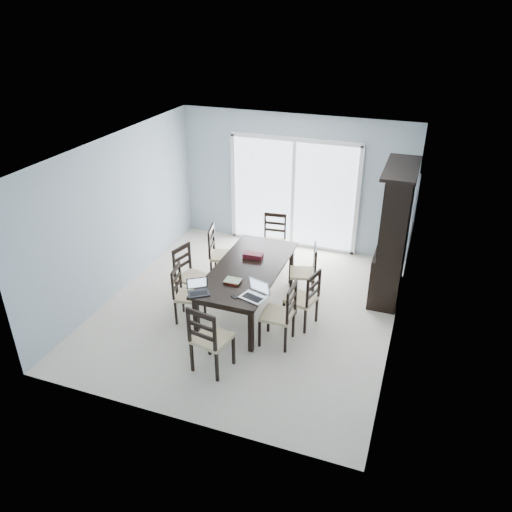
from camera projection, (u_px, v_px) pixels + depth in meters
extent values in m
plane|color=silver|center=(248.00, 308.00, 8.03)|extent=(5.00, 5.00, 0.00)
plane|color=white|center=(247.00, 149.00, 6.82)|extent=(5.00, 5.00, 0.00)
cube|color=#98A9B5|center=(294.00, 183.00, 9.51)|extent=(4.50, 0.02, 2.60)
cube|color=#98A9B5|center=(118.00, 215.00, 8.10)|extent=(0.02, 5.00, 2.60)
cube|color=#98A9B5|center=(403.00, 259.00, 6.75)|extent=(0.02, 5.00, 2.60)
cube|color=gray|center=(304.00, 227.00, 10.97)|extent=(4.50, 2.00, 0.10)
cube|color=#99999E|center=(317.00, 186.00, 11.52)|extent=(4.50, 0.06, 1.10)
cube|color=black|center=(248.00, 269.00, 7.69)|extent=(1.00, 2.20, 0.04)
cube|color=black|center=(248.00, 272.00, 7.72)|extent=(0.88, 2.08, 0.10)
cube|color=black|center=(196.00, 319.00, 7.16)|extent=(0.07, 0.07, 0.69)
cube|color=black|center=(251.00, 331.00, 6.91)|extent=(0.07, 0.07, 0.69)
cube|color=black|center=(246.00, 258.00, 8.83)|extent=(0.07, 0.07, 0.69)
cube|color=black|center=(291.00, 266.00, 8.58)|extent=(0.07, 0.07, 0.69)
cube|color=black|center=(388.00, 270.00, 8.27)|extent=(0.45, 1.30, 0.85)
cube|color=black|center=(398.00, 210.00, 7.76)|extent=(0.38, 1.30, 1.30)
cube|color=black|center=(402.00, 168.00, 7.46)|extent=(0.50, 1.38, 0.05)
cube|color=black|center=(382.00, 219.00, 7.47)|extent=(0.02, 0.36, 1.18)
cube|color=black|center=(386.00, 209.00, 7.82)|extent=(0.02, 0.36, 1.18)
cube|color=black|center=(389.00, 200.00, 8.17)|extent=(0.02, 0.36, 1.18)
cube|color=silver|center=(293.00, 195.00, 9.61)|extent=(2.40, 0.02, 2.10)
cube|color=white|center=(295.00, 139.00, 9.09)|extent=(2.52, 0.05, 0.08)
cube|color=white|center=(293.00, 196.00, 9.60)|extent=(0.06, 0.05, 2.10)
cube|color=white|center=(291.00, 243.00, 10.07)|extent=(2.52, 0.05, 0.05)
cube|color=black|center=(183.00, 301.00, 7.85)|extent=(0.04, 0.04, 0.40)
cube|color=black|center=(176.00, 313.00, 7.55)|extent=(0.04, 0.04, 0.40)
cube|color=black|center=(205.00, 303.00, 7.80)|extent=(0.04, 0.04, 0.40)
cube|color=black|center=(198.00, 316.00, 7.49)|extent=(0.04, 0.04, 0.40)
cube|color=tan|center=(190.00, 296.00, 7.57)|extent=(0.45, 0.45, 0.05)
cube|color=black|center=(192.00, 282.00, 8.35)|extent=(0.04, 0.04, 0.42)
cube|color=black|center=(177.00, 292.00, 8.07)|extent=(0.04, 0.04, 0.42)
cube|color=black|center=(210.00, 288.00, 8.16)|extent=(0.04, 0.04, 0.42)
cube|color=black|center=(195.00, 299.00, 7.89)|extent=(0.04, 0.04, 0.42)
cube|color=tan|center=(193.00, 278.00, 8.01)|extent=(0.50, 0.50, 0.05)
cube|color=black|center=(215.00, 262.00, 8.95)|extent=(0.04, 0.04, 0.44)
cube|color=black|center=(211.00, 273.00, 8.61)|extent=(0.04, 0.04, 0.44)
cube|color=black|center=(237.00, 263.00, 8.91)|extent=(0.04, 0.04, 0.44)
cube|color=black|center=(234.00, 274.00, 8.57)|extent=(0.04, 0.04, 0.44)
cube|color=tan|center=(224.00, 256.00, 8.65)|extent=(0.52, 0.52, 0.05)
cube|color=black|center=(285.00, 340.00, 6.94)|extent=(0.04, 0.04, 0.43)
cube|color=black|center=(293.00, 324.00, 7.26)|extent=(0.04, 0.04, 0.43)
cube|color=black|center=(260.00, 334.00, 7.06)|extent=(0.04, 0.04, 0.43)
cube|color=black|center=(268.00, 319.00, 7.38)|extent=(0.04, 0.04, 0.43)
cube|color=tan|center=(277.00, 315.00, 7.05)|extent=(0.43, 0.43, 0.05)
cube|color=black|center=(305.00, 322.00, 7.34)|extent=(0.04, 0.04, 0.41)
cube|color=black|center=(317.00, 310.00, 7.61)|extent=(0.04, 0.04, 0.41)
cube|color=black|center=(284.00, 314.00, 7.52)|extent=(0.04, 0.04, 0.41)
cube|color=black|center=(296.00, 303.00, 7.79)|extent=(0.04, 0.04, 0.41)
cube|color=tan|center=(301.00, 299.00, 7.46)|extent=(0.49, 0.49, 0.05)
cube|color=black|center=(313.00, 291.00, 8.10)|extent=(0.04, 0.04, 0.41)
cube|color=black|center=(312.00, 280.00, 8.42)|extent=(0.04, 0.04, 0.41)
cube|color=black|center=(291.00, 290.00, 8.12)|extent=(0.04, 0.04, 0.41)
cube|color=black|center=(291.00, 279.00, 8.44)|extent=(0.04, 0.04, 0.41)
cube|color=tan|center=(302.00, 273.00, 8.16)|extent=(0.50, 0.50, 0.05)
cube|color=black|center=(192.00, 357.00, 6.59)|extent=(0.04, 0.04, 0.45)
cube|color=black|center=(217.00, 367.00, 6.41)|extent=(0.04, 0.04, 0.45)
cube|color=black|center=(209.00, 341.00, 6.89)|extent=(0.04, 0.04, 0.45)
cube|color=black|center=(234.00, 350.00, 6.72)|extent=(0.04, 0.04, 0.45)
cube|color=tan|center=(212.00, 338.00, 6.54)|extent=(0.51, 0.51, 0.05)
cube|color=black|center=(284.00, 251.00, 9.34)|extent=(0.04, 0.04, 0.43)
cube|color=black|center=(265.00, 249.00, 9.42)|extent=(0.04, 0.04, 0.43)
cube|color=black|center=(280.00, 261.00, 9.02)|extent=(0.04, 0.04, 0.43)
cube|color=black|center=(260.00, 258.00, 9.10)|extent=(0.04, 0.04, 0.43)
cube|color=tan|center=(273.00, 243.00, 9.11)|extent=(0.46, 0.46, 0.05)
cube|color=black|center=(199.00, 293.00, 7.00)|extent=(0.36, 0.34, 0.02)
cube|color=silver|center=(198.00, 287.00, 6.95)|extent=(0.23, 0.17, 0.16)
cube|color=silver|center=(253.00, 298.00, 6.90)|extent=(0.40, 0.33, 0.02)
cube|color=silver|center=(253.00, 290.00, 6.84)|extent=(0.30, 0.13, 0.18)
cube|color=maroon|center=(232.00, 281.00, 7.28)|extent=(0.24, 0.19, 0.03)
cube|color=gold|center=(233.00, 280.00, 7.27)|extent=(0.24, 0.18, 0.01)
cube|color=black|center=(234.00, 297.00, 6.92)|extent=(0.12, 0.10, 0.01)
cube|color=#50101C|center=(253.00, 255.00, 7.95)|extent=(0.32, 0.18, 0.08)
cube|color=maroon|center=(264.00, 203.00, 11.03)|extent=(1.76, 1.61, 0.81)
cube|color=gray|center=(264.00, 184.00, 10.83)|extent=(1.81, 1.66, 0.05)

